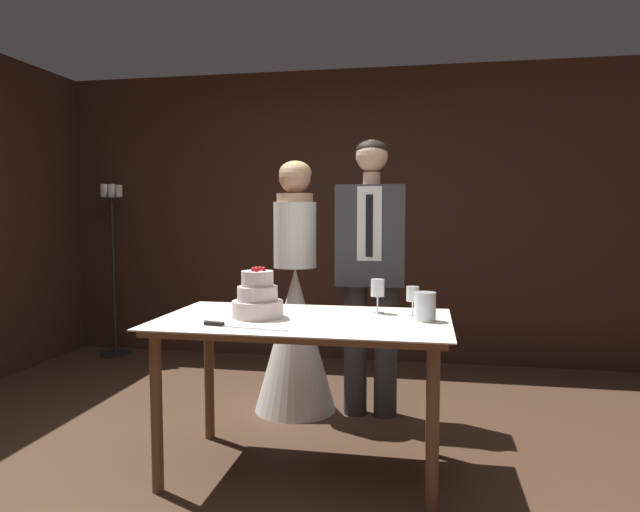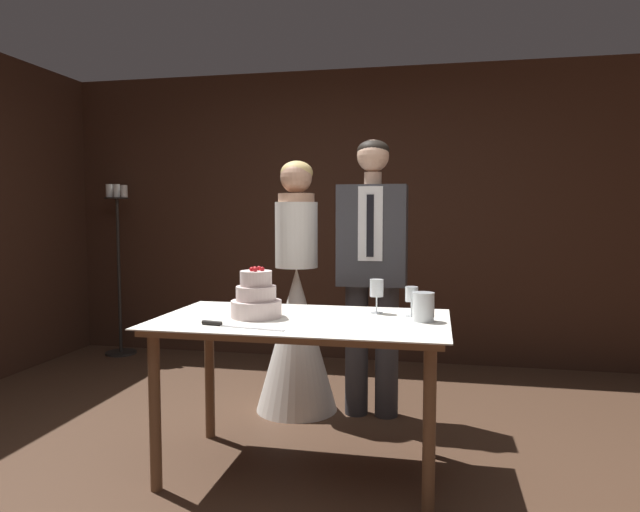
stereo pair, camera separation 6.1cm
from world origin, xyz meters
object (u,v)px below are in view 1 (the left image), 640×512
at_px(tiered_cake, 258,299).
at_px(cake_knife, 229,325).
at_px(wine_glass_near, 378,290).
at_px(groom, 371,262).
at_px(wine_glass_middle, 413,295).
at_px(hurricane_candle, 425,307).
at_px(candle_stand, 113,270).
at_px(cake_table, 304,336).
at_px(bride, 295,320).

height_order(tiered_cake, cake_knife, tiered_cake).
relative_size(wine_glass_near, groom, 0.10).
bearing_deg(tiered_cake, wine_glass_middle, 12.74).
height_order(wine_glass_middle, hurricane_candle, wine_glass_middle).
height_order(wine_glass_near, groom, groom).
height_order(wine_glass_middle, candle_stand, candle_stand).
relative_size(tiered_cake, wine_glass_near, 1.44).
xyz_separation_m(tiered_cake, groom, (0.48, 0.90, 0.11)).
xyz_separation_m(cake_table, wine_glass_middle, (0.53, 0.16, 0.20)).
height_order(tiered_cake, hurricane_candle, tiered_cake).
bearing_deg(bride, wine_glass_middle, -43.04).
relative_size(hurricane_candle, groom, 0.08).
height_order(cake_table, tiered_cake, tiered_cake).
bearing_deg(wine_glass_near, cake_table, -147.49).
bearing_deg(wine_glass_near, groom, 98.43).
height_order(wine_glass_near, hurricane_candle, wine_glass_near).
xyz_separation_m(cake_knife, hurricane_candle, (0.89, 0.31, 0.06)).
relative_size(cake_table, hurricane_candle, 10.27).
bearing_deg(wine_glass_middle, cake_table, -163.29).
distance_m(wine_glass_near, groom, 0.68).
bearing_deg(candle_stand, groom, -24.50).
bearing_deg(cake_table, groom, 74.30).
height_order(hurricane_candle, bride, bride).
relative_size(cake_table, bride, 0.88).
relative_size(wine_glass_middle, bride, 0.09).
distance_m(cake_table, bride, 0.93).
bearing_deg(candle_stand, bride, -29.72).
distance_m(cake_table, candle_stand, 3.00).
bearing_deg(wine_glass_near, wine_glass_middle, -18.84).
xyz_separation_m(cake_table, groom, (0.25, 0.89, 0.30)).
distance_m(bride, groom, 0.63).
distance_m(wine_glass_near, candle_stand, 3.14).
bearing_deg(wine_glass_middle, candle_stand, 146.02).
relative_size(hurricane_candle, bride, 0.09).
distance_m(cake_knife, hurricane_candle, 0.95).
distance_m(cake_knife, groom, 1.30).
bearing_deg(cake_table, wine_glass_near, 32.51).
relative_size(wine_glass_middle, groom, 0.09).
height_order(wine_glass_near, bride, bride).
bearing_deg(cake_knife, candle_stand, 139.89).
relative_size(bride, groom, 0.93).
height_order(cake_table, wine_glass_middle, wine_glass_middle).
bearing_deg(hurricane_candle, wine_glass_near, 144.47).
height_order(hurricane_candle, candle_stand, candle_stand).
distance_m(cake_knife, candle_stand, 2.99).
height_order(groom, candle_stand, groom).
height_order(cake_knife, groom, groom).
xyz_separation_m(hurricane_candle, bride, (-0.84, 0.84, -0.25)).
bearing_deg(wine_glass_middle, groom, 111.14).
xyz_separation_m(cake_table, hurricane_candle, (0.59, 0.05, 0.16)).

